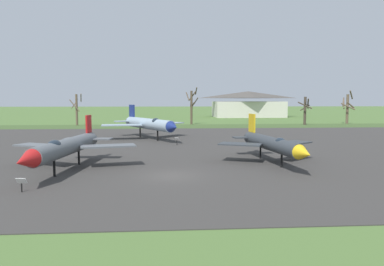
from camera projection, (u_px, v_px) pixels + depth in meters
ground_plane at (172, 176)px, 27.10m from camera, size 600.00×600.00×0.00m
asphalt_apron at (170, 147)px, 44.04m from camera, size 101.08×56.85×0.05m
grass_verge_strip at (168, 126)px, 78.24m from camera, size 161.08×12.00×0.06m
jet_fighter_front_left at (272, 144)px, 32.26m from camera, size 9.22×13.04×4.27m
jet_fighter_front_right at (65, 147)px, 28.79m from camera, size 10.59×14.25×4.26m
info_placard_front_right at (21, 183)px, 22.21m from camera, size 0.68×0.35×0.94m
jet_fighter_rear_center at (149, 124)px, 52.45m from camera, size 12.04×15.10×4.94m
info_placard_rear_center at (177, 140)px, 45.65m from camera, size 0.52×0.37×0.99m
bare_tree_far_left at (77, 109)px, 81.19m from camera, size 2.70×2.69×7.12m
bare_tree_left_of_center at (192, 105)px, 84.96m from camera, size 2.95×2.91×8.66m
bare_tree_center at (305, 109)px, 82.87m from camera, size 3.39×3.46×6.43m
bare_tree_right_of_center at (348, 107)px, 86.91m from camera, size 3.45×3.62×8.00m
visitor_building at (248, 105)px, 122.65m from camera, size 23.99×14.36×8.63m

